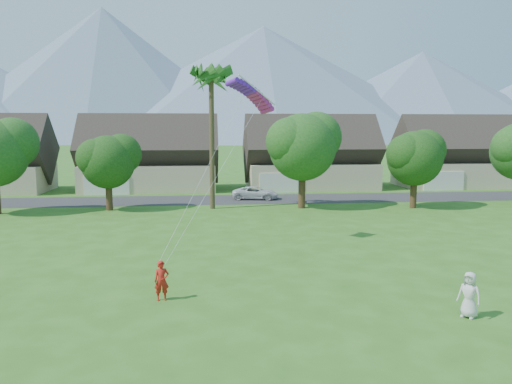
{
  "coord_description": "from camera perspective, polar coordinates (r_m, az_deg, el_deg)",
  "views": [
    {
      "loc": [
        -2.66,
        -15.74,
        7.09
      ],
      "look_at": [
        0.0,
        10.0,
        3.8
      ],
      "focal_mm": 35.0,
      "sensor_mm": 36.0,
      "label": 1
    }
  ],
  "objects": [
    {
      "name": "houses_row",
      "position": [
        58.93,
        -2.83,
        3.68
      ],
      "size": [
        72.75,
        8.19,
        8.86
      ],
      "color": "beige",
      "rests_on": "ground"
    },
    {
      "name": "kite_flyer",
      "position": [
        21.34,
        -10.74,
        -9.93
      ],
      "size": [
        0.66,
        0.48,
        1.67
      ],
      "primitive_type": "imported",
      "rotation": [
        0.0,
        0.0,
        0.14
      ],
      "color": "red",
      "rests_on": "ground"
    },
    {
      "name": "tree_row",
      "position": [
        43.74,
        -3.92,
        4.34
      ],
      "size": [
        62.27,
        6.67,
        8.45
      ],
      "color": "#47301C",
      "rests_on": "ground"
    },
    {
      "name": "watcher",
      "position": [
        20.78,
        23.19,
        -10.74
      ],
      "size": [
        0.98,
        1.02,
        1.76
      ],
      "primitive_type": "imported",
      "rotation": [
        0.0,
        0.0,
        -0.86
      ],
      "color": "silver",
      "rests_on": "ground"
    },
    {
      "name": "parked_car",
      "position": [
        50.41,
        -0.06,
        -0.1
      ],
      "size": [
        4.95,
        2.94,
        1.29
      ],
      "primitive_type": "imported",
      "rotation": [
        0.0,
        0.0,
        1.39
      ],
      "color": "silver",
      "rests_on": "ground"
    },
    {
      "name": "parafoil_kite",
      "position": [
        30.43,
        -0.5,
        11.27
      ],
      "size": [
        3.45,
        1.61,
        0.5
      ],
      "rotation": [
        0.0,
        0.0,
        0.47
      ],
      "color": "#6A1AC5",
      "rests_on": "ground"
    },
    {
      "name": "street",
      "position": [
        50.31,
        -2.81,
        -0.86
      ],
      "size": [
        90.0,
        7.0,
        0.01
      ],
      "primitive_type": "cube",
      "color": "#2D2D30",
      "rests_on": "ground"
    },
    {
      "name": "ground",
      "position": [
        17.47,
        3.52,
        -16.71
      ],
      "size": [
        500.0,
        500.0,
        0.0
      ],
      "primitive_type": "plane",
      "color": "#2D6019",
      "rests_on": "ground"
    },
    {
      "name": "mountain_ridge",
      "position": [
        276.92,
        -3.25,
        11.78
      ],
      "size": [
        540.0,
        240.0,
        70.0
      ],
      "color": "slate",
      "rests_on": "ground"
    },
    {
      "name": "fan_palm",
      "position": [
        44.5,
        -5.15,
        13.29
      ],
      "size": [
        3.0,
        3.0,
        13.8
      ],
      "color": "#4C3D26",
      "rests_on": "ground"
    }
  ]
}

